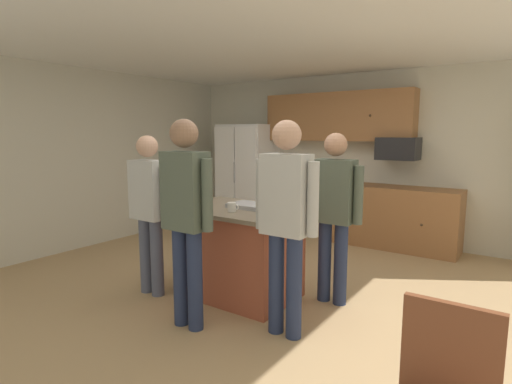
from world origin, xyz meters
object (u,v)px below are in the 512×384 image
object	(u,v)px
microwave_over_range	(398,149)
person_guest_left	(334,207)
kitchen_island	(239,251)
glass_stout_tall	(196,199)
person_guest_right	(186,209)
glass_dark_ale	(291,202)
refrigerator	(247,176)
mug_ceramic_white	(232,207)
serving_tray	(251,206)
person_host_foreground	(286,213)
person_guest_by_door	(149,204)

from	to	relation	value
microwave_over_range	person_guest_left	size ratio (longest dim) A/B	0.33
kitchen_island	person_guest_left	world-z (taller)	person_guest_left
kitchen_island	glass_stout_tall	xyz separation A→B (m)	(-0.46, -0.13, 0.52)
person_guest_right	glass_dark_ale	bearing A→B (deg)	-26.31
refrigerator	person_guest_right	distance (m)	3.92
person_guest_left	mug_ceramic_white	bearing A→B (deg)	12.87
person_guest_left	glass_stout_tall	xyz separation A→B (m)	(-1.32, -0.52, 0.02)
refrigerator	serving_tray	xyz separation A→B (m)	(1.93, -2.57, 0.04)
mug_ceramic_white	serving_tray	size ratio (longest dim) A/B	0.28
refrigerator	person_guest_right	size ratio (longest dim) A/B	1.02
refrigerator	person_guest_left	xyz separation A→B (m)	(2.68, -2.25, 0.06)
glass_stout_tall	glass_dark_ale	world-z (taller)	glass_dark_ale
microwave_over_range	glass_stout_tall	xyz separation A→B (m)	(-1.24, -2.89, -0.46)
refrigerator	glass_stout_tall	xyz separation A→B (m)	(1.36, -2.77, 0.08)
person_host_foreground	glass_dark_ale	bearing A→B (deg)	-34.23
refrigerator	kitchen_island	world-z (taller)	refrigerator
person_host_foreground	person_guest_right	xyz separation A→B (m)	(-0.76, -0.35, 0.01)
kitchen_island	glass_stout_tall	world-z (taller)	glass_stout_tall
person_guest_right	glass_dark_ale	xyz separation A→B (m)	(0.43, 1.02, -0.05)
glass_dark_ale	kitchen_island	bearing A→B (deg)	-155.65
glass_stout_tall	serving_tray	xyz separation A→B (m)	(0.57, 0.20, -0.05)
microwave_over_range	refrigerator	bearing A→B (deg)	-177.40
person_guest_left	person_host_foreground	bearing A→B (deg)	62.54
glass_dark_ale	refrigerator	bearing A→B (deg)	133.43
person_guest_left	serving_tray	world-z (taller)	person_guest_left
refrigerator	person_guest_left	size ratio (longest dim) A/B	1.09
microwave_over_range	person_guest_right	size ratio (longest dim) A/B	0.31
person_host_foreground	serving_tray	size ratio (longest dim) A/B	4.03
kitchen_island	glass_dark_ale	world-z (taller)	glass_dark_ale
person_host_foreground	person_guest_left	size ratio (longest dim) A/B	1.06
refrigerator	microwave_over_range	distance (m)	2.66
person_guest_left	refrigerator	bearing A→B (deg)	-64.48
person_host_foreground	glass_dark_ale	world-z (taller)	person_host_foreground
microwave_over_range	mug_ceramic_white	distance (m)	3.09
kitchen_island	person_guest_right	xyz separation A→B (m)	(0.05, -0.80, 0.57)
mug_ceramic_white	serving_tray	distance (m)	0.28
person_guest_by_door	serving_tray	bearing A→B (deg)	0.17
microwave_over_range	person_guest_left	distance (m)	2.42
person_host_foreground	person_guest_left	distance (m)	0.84
person_guest_by_door	glass_stout_tall	distance (m)	0.48
microwave_over_range	mug_ceramic_white	bearing A→B (deg)	-103.38
glass_dark_ale	person_guest_left	bearing A→B (deg)	24.51
refrigerator	glass_stout_tall	world-z (taller)	refrigerator
kitchen_island	person_guest_left	bearing A→B (deg)	24.42
mug_ceramic_white	person_guest_by_door	bearing A→B (deg)	-162.14
kitchen_island	person_host_foreground	size ratio (longest dim) A/B	0.71
microwave_over_range	person_guest_left	xyz separation A→B (m)	(0.08, -2.37, -0.48)
person_guest_by_door	person_guest_left	size ratio (longest dim) A/B	0.99
kitchen_island	person_host_foreground	distance (m)	1.09
glass_dark_ale	serving_tray	world-z (taller)	glass_dark_ale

